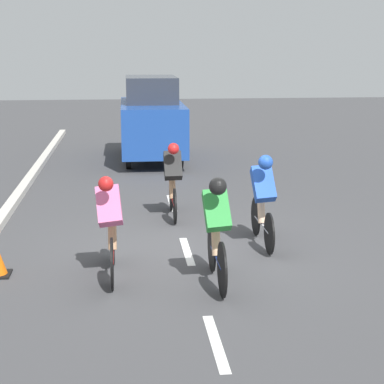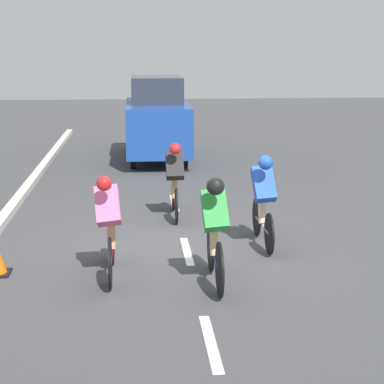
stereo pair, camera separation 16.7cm
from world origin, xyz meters
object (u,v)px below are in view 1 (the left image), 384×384
Objects in this scene: support_car at (152,119)px; cyclist_black at (173,178)px; cyclist_green at (217,228)px; cyclist_pink at (110,224)px; cyclist_blue at (263,197)px.

cyclist_black is at bearing 90.92° from support_car.
cyclist_green is 9.97m from support_car.
support_car is (0.10, -6.42, 0.39)m from cyclist_black.
cyclist_blue is (-2.38, -1.20, 0.05)m from cyclist_pink.
support_car is at bearing -87.62° from cyclist_green.
cyclist_blue reaches higher than cyclist_pink.
cyclist_pink reaches higher than cyclist_black.
cyclist_pink is 1.02× the size of cyclist_blue.
cyclist_blue is 0.40× the size of support_car.
support_car is (0.41, -9.96, 0.35)m from cyclist_green.
cyclist_green is at bearing 162.09° from cyclist_pink.
cyclist_black is at bearing -84.98° from cyclist_green.
cyclist_pink is 1.01× the size of cyclist_green.
cyclist_blue is 1.92m from cyclist_green.
cyclist_pink is at bearing 26.76° from cyclist_blue.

